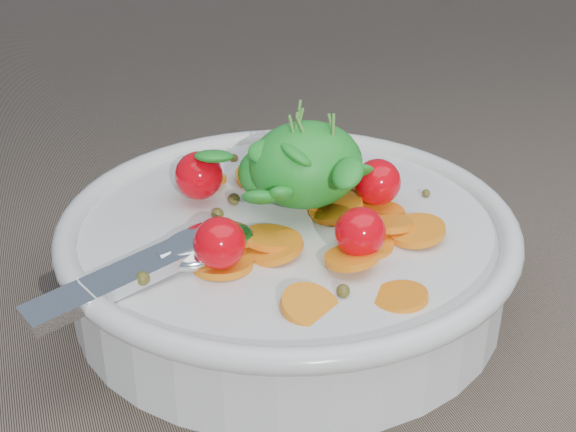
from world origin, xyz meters
name	(u,v)px	position (x,y,z in m)	size (l,w,h in m)	color
ground	(345,310)	(0.00, 0.00, 0.00)	(6.00, 6.00, 0.00)	#716050
bowl	(288,249)	(-0.03, 0.03, 0.03)	(0.29, 0.27, 0.11)	silver
napkin	(240,186)	(-0.01, 0.18, 0.00)	(0.14, 0.12, 0.01)	white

